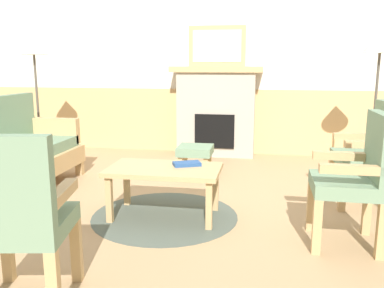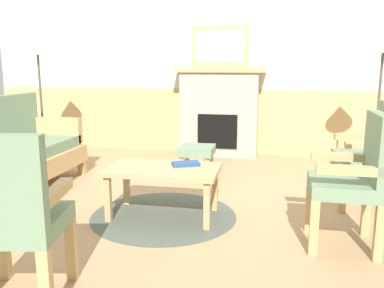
% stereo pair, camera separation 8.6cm
% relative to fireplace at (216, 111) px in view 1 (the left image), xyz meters
% --- Properties ---
extents(ground_plane, '(14.00, 14.00, 0.00)m').
position_rel_fireplace_xyz_m(ground_plane, '(0.00, -2.35, -0.65)').
color(ground_plane, tan).
extents(wall_back, '(7.20, 0.14, 2.70)m').
position_rel_fireplace_xyz_m(wall_back, '(0.00, 0.25, 0.66)').
color(wall_back, silver).
rests_on(wall_back, ground_plane).
extents(fireplace, '(1.30, 0.44, 1.28)m').
position_rel_fireplace_xyz_m(fireplace, '(0.00, 0.00, 0.00)').
color(fireplace, '#A39989').
rests_on(fireplace, ground_plane).
extents(framed_picture, '(0.80, 0.04, 0.56)m').
position_rel_fireplace_xyz_m(framed_picture, '(0.00, 0.00, 0.91)').
color(framed_picture, tan).
rests_on(framed_picture, fireplace).
extents(couch, '(0.70, 1.80, 0.98)m').
position_rel_fireplace_xyz_m(couch, '(-1.84, -2.21, -0.26)').
color(couch, tan).
rests_on(couch, ground_plane).
extents(coffee_table, '(0.96, 0.56, 0.44)m').
position_rel_fireplace_xyz_m(coffee_table, '(-0.15, -2.51, -0.27)').
color(coffee_table, tan).
rests_on(coffee_table, ground_plane).
extents(round_rug, '(1.28, 1.28, 0.01)m').
position_rel_fireplace_xyz_m(round_rug, '(-0.15, -2.51, -0.65)').
color(round_rug, '#4C564C').
rests_on(round_rug, ground_plane).
extents(book_on_table, '(0.27, 0.21, 0.03)m').
position_rel_fireplace_xyz_m(book_on_table, '(0.03, -2.41, -0.20)').
color(book_on_table, navy).
rests_on(book_on_table, coffee_table).
extents(footstool, '(0.40, 0.40, 0.36)m').
position_rel_fireplace_xyz_m(footstool, '(-0.11, -1.17, -0.37)').
color(footstool, tan).
rests_on(footstool, ground_plane).
extents(armchair_near_fireplace, '(0.49, 0.49, 0.98)m').
position_rel_fireplace_xyz_m(armchair_near_fireplace, '(1.35, -2.82, -0.11)').
color(armchair_near_fireplace, tan).
rests_on(armchair_near_fireplace, ground_plane).
extents(armchair_by_window_left, '(0.51, 0.51, 0.98)m').
position_rel_fireplace_xyz_m(armchair_by_window_left, '(1.66, -1.88, -0.11)').
color(armchair_by_window_left, tan).
rests_on(armchair_by_window_left, ground_plane).
extents(armchair_front_left, '(0.56, 0.56, 0.98)m').
position_rel_fireplace_xyz_m(armchair_front_left, '(-0.58, -3.96, -0.11)').
color(armchair_front_left, tan).
rests_on(armchair_front_left, ground_plane).
extents(floor_lamp_by_couch, '(0.36, 0.36, 1.68)m').
position_rel_fireplace_xyz_m(floor_lamp_by_couch, '(-2.20, -1.00, 0.80)').
color(floor_lamp_by_couch, '#332D28').
rests_on(floor_lamp_by_couch, ground_plane).
extents(floor_lamp_by_chairs, '(0.36, 0.36, 1.68)m').
position_rel_fireplace_xyz_m(floor_lamp_by_chairs, '(1.89, -1.00, 0.80)').
color(floor_lamp_by_chairs, '#332D28').
rests_on(floor_lamp_by_chairs, ground_plane).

